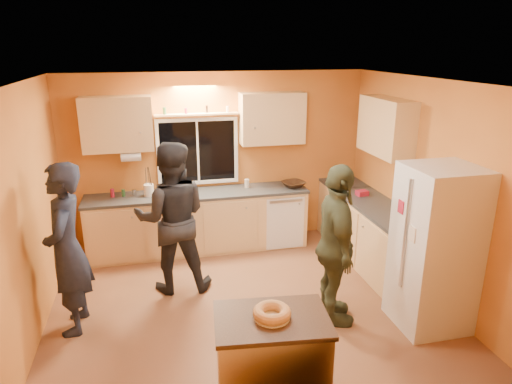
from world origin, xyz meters
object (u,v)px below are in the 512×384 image
object	(u,v)px
island	(271,363)
person_left	(67,250)
person_center	(172,218)
refrigerator	(435,249)
person_right	(336,246)

from	to	relation	value
island	person_left	distance (m)	2.45
island	person_left	xyz separation A→B (m)	(-1.77, 1.63, 0.48)
person_left	person_center	size ratio (longest dim) A/B	0.98
refrigerator	person_center	bearing A→B (deg)	151.88
island	person_left	size ratio (longest dim) A/B	0.53
refrigerator	person_left	distance (m)	3.87
refrigerator	person_right	world-z (taller)	person_right
refrigerator	island	xyz separation A→B (m)	(-2.02, -0.82, -0.45)
person_left	person_center	bearing A→B (deg)	121.25
island	person_right	distance (m)	1.57
refrigerator	person_right	distance (m)	1.05
island	person_left	bearing A→B (deg)	143.88
person_center	person_right	bearing A→B (deg)	150.55
island	refrigerator	bearing A→B (deg)	28.68
island	person_right	xyz separation A→B (m)	(1.02, 1.11, 0.45)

